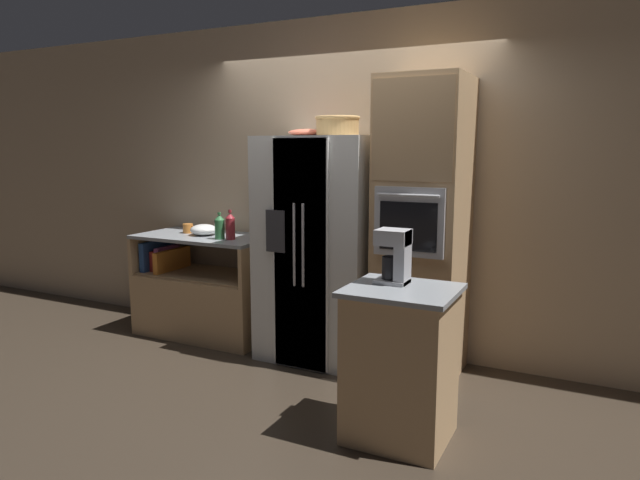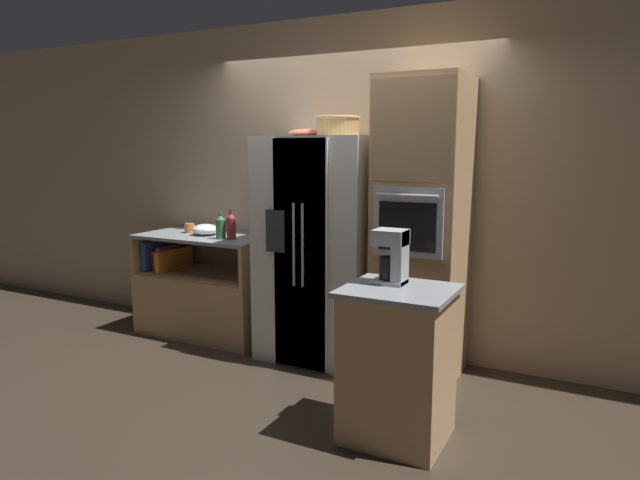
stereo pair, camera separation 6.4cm
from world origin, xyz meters
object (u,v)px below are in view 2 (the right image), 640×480
(wicker_basket, at_px, (338,125))
(fruit_bowl, at_px, (308,133))
(refrigerator, at_px, (321,249))
(mixing_bowl, at_px, (205,229))
(mug, at_px, (190,228))
(bottle_tall, at_px, (221,226))
(coffee_maker, at_px, (393,254))
(wall_oven, at_px, (422,229))
(bottle_short, at_px, (231,226))

(wicker_basket, xyz_separation_m, fruit_bowl, (-0.28, 0.03, -0.05))
(refrigerator, height_order, mixing_bowl, refrigerator)
(refrigerator, height_order, mug, refrigerator)
(wicker_basket, xyz_separation_m, bottle_tall, (-1.08, -0.09, -0.85))
(wicker_basket, xyz_separation_m, mixing_bowl, (-1.35, 0.02, -0.91))
(wicker_basket, xyz_separation_m, mug, (-1.56, 0.06, -0.92))
(refrigerator, xyz_separation_m, wicker_basket, (0.14, 0.01, 0.99))
(fruit_bowl, height_order, coffee_maker, fruit_bowl)
(bottle_tall, xyz_separation_m, coffee_maker, (1.90, -0.84, 0.06))
(wall_oven, height_order, bottle_tall, wall_oven)
(wall_oven, xyz_separation_m, wicker_basket, (-0.69, -0.02, 0.77))
(mug, relative_size, coffee_maker, 0.39)
(coffee_maker, bearing_deg, wall_oven, 97.40)
(refrigerator, distance_m, bottle_tall, 0.96)
(bottle_tall, bearing_deg, coffee_maker, -23.73)
(refrigerator, height_order, wicker_basket, wicker_basket)
(bottle_tall, relative_size, mixing_bowl, 0.97)
(bottle_short, bearing_deg, wall_oven, 3.22)
(fruit_bowl, xyz_separation_m, bottle_short, (-0.71, -0.10, -0.79))
(mug, bearing_deg, wicker_basket, -2.25)
(bottle_short, height_order, mug, bottle_short)
(mixing_bowl, bearing_deg, fruit_bowl, 0.42)
(wicker_basket, bearing_deg, mixing_bowl, 179.17)
(wall_oven, xyz_separation_m, mug, (-2.26, 0.04, -0.14))
(wicker_basket, height_order, bottle_short, wicker_basket)
(refrigerator, bearing_deg, bottle_tall, -175.08)
(mixing_bowl, bearing_deg, bottle_tall, -23.16)
(bottle_short, bearing_deg, fruit_bowl, 7.92)
(coffee_maker, bearing_deg, bottle_short, 154.57)
(bottle_short, bearing_deg, bottle_tall, -167.16)
(mug, bearing_deg, bottle_short, -12.95)
(fruit_bowl, height_order, mug, fruit_bowl)
(mug, relative_size, mixing_bowl, 0.53)
(refrigerator, xyz_separation_m, bottle_tall, (-0.95, -0.08, 0.14))
(wicker_basket, distance_m, fruit_bowl, 0.29)
(refrigerator, height_order, coffee_maker, refrigerator)
(fruit_bowl, height_order, bottle_short, fruit_bowl)
(wicker_basket, relative_size, mug, 2.76)
(bottle_short, distance_m, mixing_bowl, 0.38)
(wall_oven, bearing_deg, wicker_basket, -178.03)
(mixing_bowl, bearing_deg, coffee_maker, -23.66)
(fruit_bowl, bearing_deg, mixing_bowl, -179.58)
(bottle_tall, height_order, mug, bottle_tall)
(refrigerator, bearing_deg, bottle_short, -176.00)
(wall_oven, distance_m, mug, 2.26)
(bottle_tall, bearing_deg, wall_oven, 3.76)
(wall_oven, bearing_deg, coffee_maker, -82.60)
(wall_oven, height_order, wicker_basket, wall_oven)
(refrigerator, distance_m, fruit_bowl, 0.95)
(bottle_short, height_order, coffee_maker, coffee_maker)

